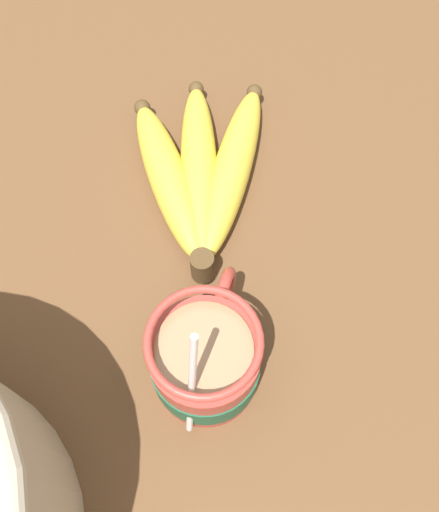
# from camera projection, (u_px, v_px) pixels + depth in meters

# --- Properties ---
(table) EXTENTS (0.95, 0.95, 0.03)m
(table) POSITION_uv_depth(u_px,v_px,m) (208.00, 317.00, 0.50)
(table) COLOR brown
(table) RESTS_ON ground
(coffee_mug) EXTENTS (0.12, 0.08, 0.14)m
(coffee_mug) POSITION_uv_depth(u_px,v_px,m) (206.00, 361.00, 0.42)
(coffee_mug) COLOR #B23D33
(coffee_mug) RESTS_ON table
(banana_bunch) EXTENTS (0.22, 0.14, 0.04)m
(banana_bunch) POSITION_uv_depth(u_px,v_px,m) (200.00, 172.00, 0.52)
(banana_bunch) COLOR #4C381E
(banana_bunch) RESTS_ON table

